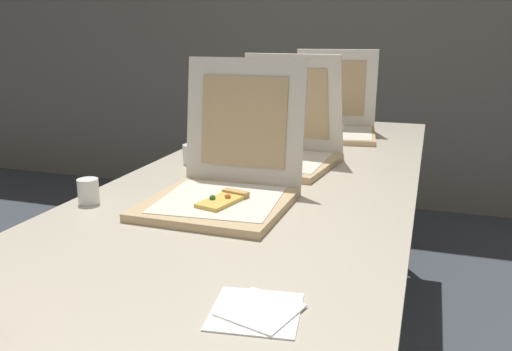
{
  "coord_description": "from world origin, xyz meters",
  "views": [
    {
      "loc": [
        0.47,
        -0.88,
        1.21
      ],
      "look_at": [
        0.02,
        0.49,
        0.82
      ],
      "focal_mm": 36.92,
      "sensor_mm": 36.0,
      "label": 1
    }
  ],
  "objects_px": {
    "napkin_pile": "(258,311)",
    "cup_white_far": "(247,140)",
    "table": "(268,192)",
    "pizza_box_front": "(224,184)",
    "pizza_box_back": "(334,124)",
    "cup_white_near_left": "(88,191)",
    "pizza_box_middle": "(283,149)",
    "cup_white_mid": "(191,154)"
  },
  "relations": [
    {
      "from": "pizza_box_back",
      "to": "cup_white_mid",
      "type": "xyz_separation_m",
      "value": [
        -0.39,
        -0.68,
        -0.02
      ]
    },
    {
      "from": "pizza_box_front",
      "to": "cup_white_near_left",
      "type": "relative_size",
      "value": 6.09
    },
    {
      "from": "pizza_box_back",
      "to": "cup_white_near_left",
      "type": "xyz_separation_m",
      "value": [
        -0.46,
        -1.18,
        -0.02
      ]
    },
    {
      "from": "napkin_pile",
      "to": "cup_white_far",
      "type": "bearing_deg",
      "value": 110.09
    },
    {
      "from": "pizza_box_back",
      "to": "napkin_pile",
      "type": "distance_m",
      "value": 1.59
    },
    {
      "from": "pizza_box_front",
      "to": "pizza_box_middle",
      "type": "relative_size",
      "value": 1.03
    },
    {
      "from": "pizza_box_front",
      "to": "napkin_pile",
      "type": "relative_size",
      "value": 2.52
    },
    {
      "from": "table",
      "to": "cup_white_near_left",
      "type": "distance_m",
      "value": 0.56
    },
    {
      "from": "table",
      "to": "pizza_box_middle",
      "type": "bearing_deg",
      "value": 92.63
    },
    {
      "from": "pizza_box_front",
      "to": "table",
      "type": "bearing_deg",
      "value": 82.38
    },
    {
      "from": "cup_white_far",
      "to": "table",
      "type": "bearing_deg",
      "value": -62.28
    },
    {
      "from": "napkin_pile",
      "to": "cup_white_near_left",
      "type": "bearing_deg",
      "value": 146.78
    },
    {
      "from": "napkin_pile",
      "to": "pizza_box_back",
      "type": "bearing_deg",
      "value": 95.69
    },
    {
      "from": "table",
      "to": "pizza_box_front",
      "type": "bearing_deg",
      "value": -98.6
    },
    {
      "from": "table",
      "to": "cup_white_mid",
      "type": "height_order",
      "value": "cup_white_mid"
    },
    {
      "from": "pizza_box_middle",
      "to": "pizza_box_back",
      "type": "xyz_separation_m",
      "value": [
        0.08,
        0.58,
        -0.0
      ]
    },
    {
      "from": "pizza_box_front",
      "to": "pizza_box_middle",
      "type": "height_order",
      "value": "pizza_box_front"
    },
    {
      "from": "pizza_box_front",
      "to": "cup_white_near_left",
      "type": "xyz_separation_m",
      "value": [
        -0.35,
        -0.12,
        -0.02
      ]
    },
    {
      "from": "pizza_box_back",
      "to": "napkin_pile",
      "type": "bearing_deg",
      "value": -91.58
    },
    {
      "from": "pizza_box_middle",
      "to": "cup_white_far",
      "type": "bearing_deg",
      "value": 142.2
    },
    {
      "from": "pizza_box_front",
      "to": "cup_white_mid",
      "type": "height_order",
      "value": "pizza_box_front"
    },
    {
      "from": "table",
      "to": "napkin_pile",
      "type": "distance_m",
      "value": 0.83
    },
    {
      "from": "table",
      "to": "pizza_box_middle",
      "type": "xyz_separation_m",
      "value": [
        -0.01,
        0.21,
        0.1
      ]
    },
    {
      "from": "pizza_box_back",
      "to": "napkin_pile",
      "type": "xyz_separation_m",
      "value": [
        0.16,
        -1.58,
        -0.05
      ]
    },
    {
      "from": "cup_white_mid",
      "to": "table",
      "type": "bearing_deg",
      "value": -17.52
    },
    {
      "from": "table",
      "to": "pizza_box_front",
      "type": "distance_m",
      "value": 0.3
    },
    {
      "from": "pizza_box_back",
      "to": "cup_white_mid",
      "type": "relative_size",
      "value": 5.92
    },
    {
      "from": "napkin_pile",
      "to": "table",
      "type": "bearing_deg",
      "value": 105.85
    },
    {
      "from": "table",
      "to": "pizza_box_front",
      "type": "height_order",
      "value": "pizza_box_front"
    },
    {
      "from": "cup_white_far",
      "to": "cup_white_near_left",
      "type": "bearing_deg",
      "value": -102.37
    },
    {
      "from": "pizza_box_front",
      "to": "pizza_box_back",
      "type": "xyz_separation_m",
      "value": [
        0.11,
        1.06,
        0.0
      ]
    },
    {
      "from": "table",
      "to": "pizza_box_back",
      "type": "relative_size",
      "value": 5.99
    },
    {
      "from": "pizza_box_front",
      "to": "pizza_box_back",
      "type": "bearing_deg",
      "value": 84.96
    },
    {
      "from": "cup_white_far",
      "to": "napkin_pile",
      "type": "height_order",
      "value": "cup_white_far"
    },
    {
      "from": "cup_white_mid",
      "to": "cup_white_near_left",
      "type": "bearing_deg",
      "value": -98.44
    },
    {
      "from": "cup_white_mid",
      "to": "cup_white_far",
      "type": "xyz_separation_m",
      "value": [
        0.1,
        0.31,
        0.0
      ]
    },
    {
      "from": "pizza_box_back",
      "to": "napkin_pile",
      "type": "relative_size",
      "value": 2.45
    },
    {
      "from": "pizza_box_back",
      "to": "cup_white_far",
      "type": "distance_m",
      "value": 0.47
    },
    {
      "from": "cup_white_far",
      "to": "cup_white_near_left",
      "type": "relative_size",
      "value": 1.0
    },
    {
      "from": "cup_white_near_left",
      "to": "napkin_pile",
      "type": "xyz_separation_m",
      "value": [
        0.62,
        -0.41,
        -0.03
      ]
    },
    {
      "from": "cup_white_mid",
      "to": "cup_white_near_left",
      "type": "xyz_separation_m",
      "value": [
        -0.07,
        -0.5,
        0.0
      ]
    },
    {
      "from": "pizza_box_middle",
      "to": "cup_white_far",
      "type": "distance_m",
      "value": 0.29
    }
  ]
}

